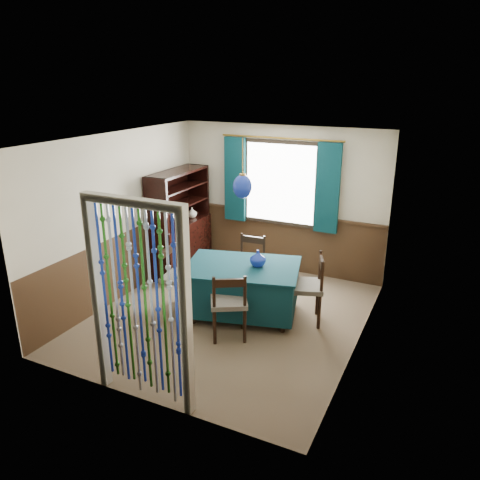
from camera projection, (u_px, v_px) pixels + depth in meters
The scene contains 22 objects.
floor at pixel (229, 317), 6.65m from camera, with size 4.00×4.00×0.00m, color brown.
ceiling at pixel (227, 139), 5.83m from camera, with size 4.00×4.00×0.00m, color silver.
wall_back at pixel (281, 200), 7.95m from camera, with size 3.60×3.60×0.00m, color beige.
wall_front at pixel (135, 292), 4.54m from camera, with size 3.60×3.60×0.00m, color beige.
wall_left at pixel (120, 217), 6.97m from camera, with size 4.00×4.00×0.00m, color beige.
wall_right at pixel (364, 254), 5.51m from camera, with size 4.00×4.00×0.00m, color beige.
wainscot_back at pixel (280, 242), 8.18m from camera, with size 3.60×3.60×0.00m, color #3C2717.
wainscot_front at pixel (141, 358), 4.80m from camera, with size 3.60×3.60×0.00m, color #3C2717.
wainscot_left at pixel (125, 264), 7.22m from camera, with size 4.00×4.00×0.00m, color #3C2717.
wainscot_right at pixel (357, 311), 5.76m from camera, with size 4.00×4.00×0.00m, color #3C2717.
window at pixel (281, 183), 7.80m from camera, with size 1.32×0.12×1.42m, color black.
doorway at pixel (140, 308), 4.65m from camera, with size 1.16×0.12×2.18m, color silver, non-canonical shape.
dining_table at pixel (242, 287), 6.59m from camera, with size 1.78×1.43×0.75m.
chair_near at pixel (229, 303), 5.97m from camera, with size 0.62×0.61×0.93m.
chair_far at pixel (249, 264), 7.25m from camera, with size 0.47×0.45×0.92m.
chair_left at pixel (179, 277), 6.69m from camera, with size 0.51×0.53×0.98m.
chair_right at pixel (308, 287), 6.38m from camera, with size 0.60×0.61×0.98m.
sideboard at pixel (180, 237), 8.10m from camera, with size 0.47×1.35×1.76m.
pendant_lamp at pixel (243, 186), 6.11m from camera, with size 0.25×0.25×0.79m.
vase_table at pixel (258, 259), 6.44m from camera, with size 0.20×0.20×0.21m, color navy.
bowl_shelf at pixel (170, 207), 7.59m from camera, with size 0.19×0.19×0.05m, color beige.
vase_sideboard at pixel (192, 212), 8.23m from camera, with size 0.19×0.19×0.20m, color beige.
Camera 1 is at (2.70, -5.27, 3.22)m, focal length 35.00 mm.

